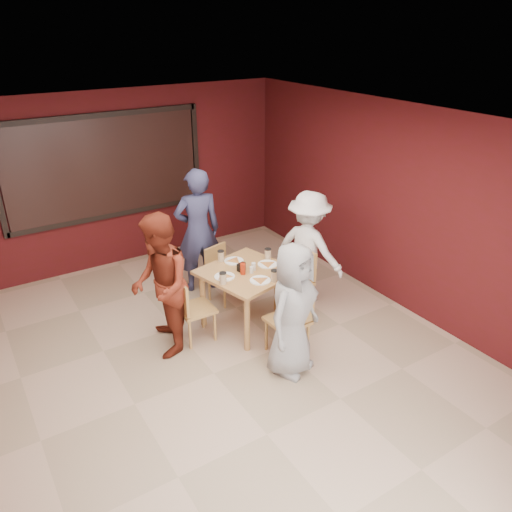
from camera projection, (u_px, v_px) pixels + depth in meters
floor at (214, 373)px, 5.81m from camera, size 7.00×7.00×0.00m
window_blinds at (105, 167)px, 7.73m from camera, size 3.00×0.02×1.50m
dining_table at (247, 278)px, 6.45m from camera, size 1.24×1.24×0.96m
chair_front at (292, 319)px, 5.91m from camera, size 0.47×0.47×0.92m
chair_back at (221, 270)px, 7.18m from camera, size 0.48×0.48×0.82m
chair_left at (190, 306)px, 6.21m from camera, size 0.43×0.43×0.88m
chair_right at (298, 277)px, 6.89m from camera, size 0.47×0.47×0.90m
diner_front at (293, 310)px, 5.56m from camera, size 0.91×0.76×1.60m
diner_back at (198, 231)px, 7.27m from camera, size 0.76×0.58×1.87m
diner_left at (160, 286)px, 5.88m from camera, size 0.90×1.03×1.78m
diner_right at (308, 248)px, 6.98m from camera, size 0.94×1.21×1.65m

